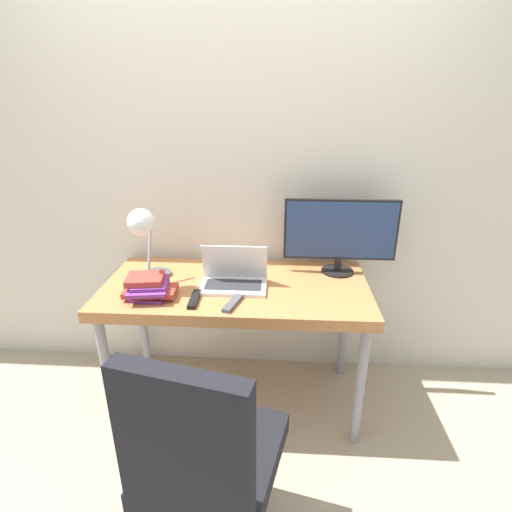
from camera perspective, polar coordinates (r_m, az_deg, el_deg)
ground_plane at (r=2.33m, az=-3.50°, el=-25.09°), size 12.00×12.00×0.00m
wall_back at (r=2.37m, az=-2.04°, el=12.11°), size 8.00×0.05×2.60m
desk at (r=2.18m, az=-2.85°, el=-5.73°), size 1.41×0.68×0.77m
laptop at (r=2.11m, az=-3.20°, el=-3.15°), size 0.35×0.22×0.22m
monitor at (r=2.25m, az=11.96°, el=3.24°), size 0.62×0.18×0.42m
desk_lamp at (r=2.08m, az=-15.75°, el=3.48°), size 0.16×0.31×0.43m
office_chair at (r=1.54m, az=-7.38°, el=-26.80°), size 0.64×0.63×1.01m
book_stack at (r=2.06m, az=-15.08°, el=-4.32°), size 0.26×0.23×0.11m
tv_remote at (r=1.94m, az=-3.35°, el=-6.76°), size 0.09×0.17×0.02m
media_remote at (r=1.99m, az=-8.78°, el=-6.12°), size 0.04×0.18×0.02m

